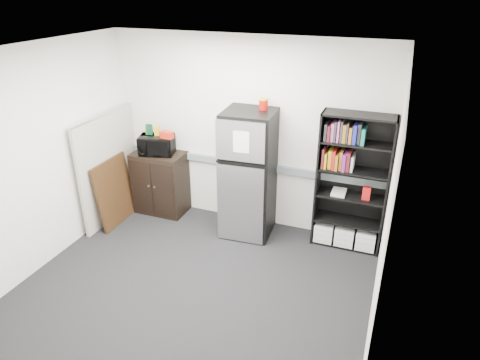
{
  "coord_description": "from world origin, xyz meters",
  "views": [
    {
      "loc": [
        1.95,
        -3.62,
        3.31
      ],
      "look_at": [
        0.23,
        0.9,
        1.05
      ],
      "focal_mm": 32.0,
      "sensor_mm": 36.0,
      "label": 1
    }
  ],
  "objects_px": {
    "bookshelf": "(352,184)",
    "cabinet": "(161,183)",
    "cubicle_partition": "(109,168)",
    "refrigerator": "(249,174)",
    "microwave": "(157,145)"
  },
  "relations": [
    {
      "from": "cabinet",
      "to": "microwave",
      "type": "distance_m",
      "value": 0.62
    },
    {
      "from": "cubicle_partition",
      "to": "refrigerator",
      "type": "bearing_deg",
      "value": 9.38
    },
    {
      "from": "cabinet",
      "to": "refrigerator",
      "type": "xyz_separation_m",
      "value": [
        1.47,
        -0.08,
        0.41
      ]
    },
    {
      "from": "cubicle_partition",
      "to": "microwave",
      "type": "bearing_deg",
      "value": 34.43
    },
    {
      "from": "cubicle_partition",
      "to": "cabinet",
      "type": "xyz_separation_m",
      "value": [
        0.59,
        0.42,
        -0.33
      ]
    },
    {
      "from": "bookshelf",
      "to": "cabinet",
      "type": "relative_size",
      "value": 1.91
    },
    {
      "from": "cabinet",
      "to": "microwave",
      "type": "xyz_separation_m",
      "value": [
        0.0,
        -0.02,
        0.62
      ]
    },
    {
      "from": "bookshelf",
      "to": "cabinet",
      "type": "distance_m",
      "value": 2.87
    },
    {
      "from": "refrigerator",
      "to": "microwave",
      "type": "bearing_deg",
      "value": 173.73
    },
    {
      "from": "bookshelf",
      "to": "cabinet",
      "type": "xyz_separation_m",
      "value": [
        -2.84,
        -0.06,
        -0.43
      ]
    },
    {
      "from": "cubicle_partition",
      "to": "refrigerator",
      "type": "distance_m",
      "value": 2.09
    },
    {
      "from": "bookshelf",
      "to": "cabinet",
      "type": "height_order",
      "value": "bookshelf"
    },
    {
      "from": "microwave",
      "to": "refrigerator",
      "type": "bearing_deg",
      "value": -18.6
    },
    {
      "from": "cubicle_partition",
      "to": "cabinet",
      "type": "bearing_deg",
      "value": 35.46
    },
    {
      "from": "cubicle_partition",
      "to": "bookshelf",
      "type": "bearing_deg",
      "value": 8.06
    }
  ]
}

